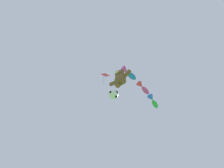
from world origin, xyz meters
TOP-DOWN VIEW (x-y plane):
  - teddy_bear_kite at (2.28, 4.32)m, footprint 2.20×0.97m
  - soccer_ball_kite at (1.55, 4.32)m, footprint 0.78×0.78m
  - fish_kite_cobalt at (2.53, 5.56)m, footprint 0.90×1.94m
  - fish_kite_magenta at (2.69, 8.05)m, footprint 0.66×1.83m
  - fish_kite_emerald at (2.61, 10.20)m, footprint 0.84×2.07m
  - diamond_kite at (-0.40, 5.22)m, footprint 0.75×0.94m

SIDE VIEW (x-z plane):
  - soccer_ball_kite at x=1.55m, z-range 9.95..10.67m
  - teddy_bear_kite at x=2.28m, z-range 10.97..13.20m
  - fish_kite_cobalt at x=2.53m, z-range 14.36..15.07m
  - fish_kite_emerald at x=2.61m, z-range 14.44..15.09m
  - fish_kite_magenta at x=2.69m, z-range 14.55..15.19m
  - diamond_kite at x=-0.40m, z-range 15.95..18.82m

